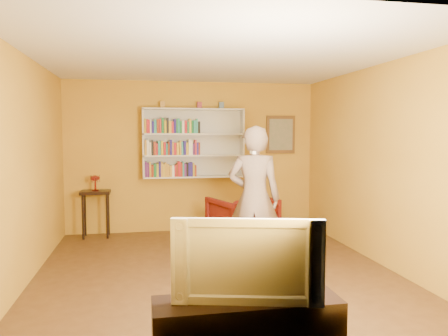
{
  "coord_description": "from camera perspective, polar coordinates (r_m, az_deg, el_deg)",
  "views": [
    {
      "loc": [
        -0.91,
        -5.39,
        1.77
      ],
      "look_at": [
        0.25,
        0.75,
        1.28
      ],
      "focal_mm": 35.0,
      "sensor_mm": 36.0,
      "label": 1
    }
  ],
  "objects": [
    {
      "name": "books_row_upper",
      "position": [
        7.71,
        -6.78,
        5.39
      ],
      "size": [
        0.96,
        0.19,
        0.27
      ],
      "color": "gold",
      "rests_on": "bookshelf"
    },
    {
      "name": "books_row_lower",
      "position": [
        7.73,
        -6.96,
        -0.24
      ],
      "size": [
        0.89,
        0.19,
        0.27
      ],
      "color": "#602674",
      "rests_on": "bookshelf"
    },
    {
      "name": "television",
      "position": [
        3.36,
        3.07,
        -11.64
      ],
      "size": [
        1.12,
        0.41,
        0.64
      ],
      "primitive_type": "imported",
      "rotation": [
        0.0,
        0.0,
        -0.24
      ],
      "color": "black",
      "rests_on": "tv_cabinet"
    },
    {
      "name": "tv_cabinet",
      "position": [
        3.57,
        3.03,
        -20.59
      ],
      "size": [
        1.43,
        0.43,
        0.51
      ],
      "primitive_type": "cube",
      "color": "black",
      "rests_on": "ground"
    },
    {
      "name": "ornament_left",
      "position": [
        7.76,
        -8.03,
        8.19
      ],
      "size": [
        0.08,
        0.08,
        0.12
      ],
      "primitive_type": "cube",
      "color": "#B68434",
      "rests_on": "bookshelf"
    },
    {
      "name": "person",
      "position": [
        5.68,
        3.97,
        -3.95
      ],
      "size": [
        0.79,
        0.64,
        1.87
      ],
      "primitive_type": "imported",
      "rotation": [
        0.0,
        0.0,
        2.83
      ],
      "color": "#725E53",
      "rests_on": "ground"
    },
    {
      "name": "console_table",
      "position": [
        7.76,
        -16.42,
        -3.87
      ],
      "size": [
        0.49,
        0.37,
        0.8
      ],
      "color": "black",
      "rests_on": "ground"
    },
    {
      "name": "bookshelf",
      "position": [
        7.85,
        -4.03,
        3.23
      ],
      "size": [
        1.8,
        0.29,
        1.23
      ],
      "color": "silver",
      "rests_on": "room_shell"
    },
    {
      "name": "ornament_right",
      "position": [
        7.88,
        -0.36,
        8.18
      ],
      "size": [
        0.09,
        0.09,
        0.12
      ],
      "primitive_type": "cube",
      "color": "slate",
      "rests_on": "bookshelf"
    },
    {
      "name": "framed_painting",
      "position": [
        8.25,
        7.41,
        4.35
      ],
      "size": [
        0.55,
        0.05,
        0.7
      ],
      "color": "#563718",
      "rests_on": "room_shell"
    },
    {
      "name": "ornament_centre",
      "position": [
        7.82,
        -3.24,
        8.19
      ],
      "size": [
        0.08,
        0.08,
        0.11
      ],
      "primitive_type": "cube",
      "color": "maroon",
      "rests_on": "bookshelf"
    },
    {
      "name": "game_remote",
      "position": [
        5.26,
        3.78,
        2.05
      ],
      "size": [
        0.04,
        0.15,
        0.04
      ],
      "primitive_type": "cube",
      "color": "white",
      "rests_on": "person"
    },
    {
      "name": "ruby_lustre",
      "position": [
        7.72,
        -16.48,
        -1.46
      ],
      "size": [
        0.16,
        0.16,
        0.26
      ],
      "color": "maroon",
      "rests_on": "console_table"
    },
    {
      "name": "books_row_middle",
      "position": [
        7.72,
        -6.75,
        2.59
      ],
      "size": [
        0.96,
        0.19,
        0.27
      ],
      "color": "#C18D26",
      "rests_on": "bookshelf"
    },
    {
      "name": "room_shell",
      "position": [
        5.52,
        -1.09,
        -3.34
      ],
      "size": [
        5.3,
        5.8,
        2.88
      ],
      "color": "#482E17",
      "rests_on": "ground"
    },
    {
      "name": "armchair",
      "position": [
        6.81,
        2.36,
        -7.06
      ],
      "size": [
        1.1,
        1.12,
        0.81
      ],
      "primitive_type": "imported",
      "rotation": [
        0.0,
        0.0,
        3.47
      ],
      "color": "#450504",
      "rests_on": "ground"
    }
  ]
}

